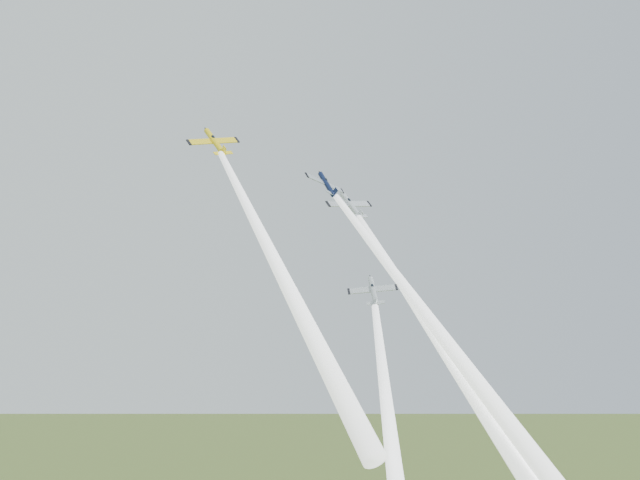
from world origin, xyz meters
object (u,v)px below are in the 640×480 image
at_px(plane_silver_right, 351,205).
at_px(plane_silver_low, 373,291).
at_px(plane_navy, 327,184).
at_px(plane_yellow, 215,142).

relative_size(plane_silver_right, plane_silver_low, 1.21).
relative_size(plane_navy, plane_silver_right, 0.93).
bearing_deg(plane_silver_low, plane_navy, 112.31).
xyz_separation_m(plane_navy, plane_silver_right, (5.01, 2.42, -2.62)).
height_order(plane_silver_right, plane_silver_low, plane_silver_right).
distance_m(plane_navy, plane_silver_low, 23.32).
xyz_separation_m(plane_silver_right, plane_silver_low, (-3.55, -17.39, -15.21)).
bearing_deg(plane_navy, plane_silver_right, 5.09).
distance_m(plane_navy, plane_silver_right, 6.15).
height_order(plane_yellow, plane_silver_low, plane_yellow).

